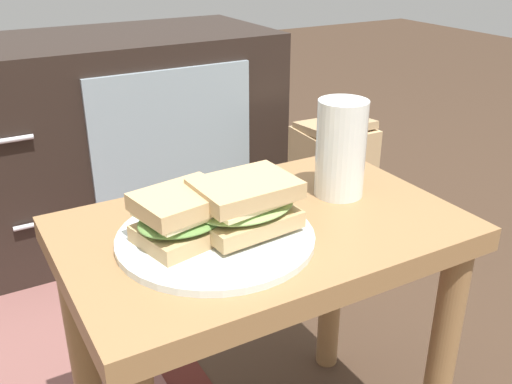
% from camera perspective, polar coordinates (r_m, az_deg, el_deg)
% --- Properties ---
extents(side_table, '(0.56, 0.36, 0.46)m').
position_cam_1_polar(side_table, '(0.87, 0.61, -8.36)').
color(side_table, olive).
rests_on(side_table, ground).
extents(tv_cabinet, '(0.96, 0.46, 0.58)m').
position_cam_1_polar(tv_cabinet, '(1.72, -14.51, 5.02)').
color(tv_cabinet, black).
rests_on(tv_cabinet, ground).
extents(plate, '(0.26, 0.26, 0.01)m').
position_cam_1_polar(plate, '(0.77, -4.00, -4.51)').
color(plate, silver).
rests_on(plate, side_table).
extents(sandwich_front, '(0.14, 0.12, 0.07)m').
position_cam_1_polar(sandwich_front, '(0.75, -7.17, -2.40)').
color(sandwich_front, tan).
rests_on(sandwich_front, plate).
extents(sandwich_back, '(0.15, 0.12, 0.07)m').
position_cam_1_polar(sandwich_back, '(0.76, -1.07, -1.18)').
color(sandwich_back, tan).
rests_on(sandwich_back, plate).
extents(beer_glass, '(0.08, 0.08, 0.15)m').
position_cam_1_polar(beer_glass, '(0.89, 8.35, 4.17)').
color(beer_glass, silver).
rests_on(beer_glass, side_table).
extents(paper_bag, '(0.20, 0.16, 0.38)m').
position_cam_1_polar(paper_bag, '(1.61, 7.45, 0.42)').
color(paper_bag, tan).
rests_on(paper_bag, ground).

